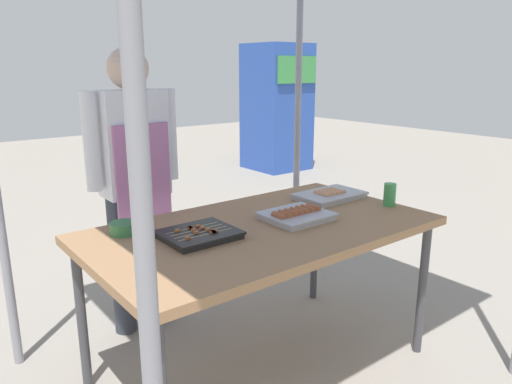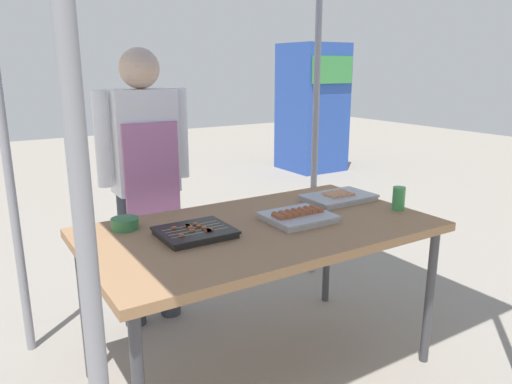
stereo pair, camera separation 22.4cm
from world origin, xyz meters
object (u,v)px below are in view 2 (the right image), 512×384
Objects in this scene: tray_meat_skewers at (195,232)px; condiment_bowl at (125,224)px; tray_grilled_sausages at (298,216)px; neighbor_stall_left at (312,108)px; drink_cup_near_edge at (399,198)px; tray_pork_links at (339,197)px; vendor_woman at (145,168)px; stall_table at (262,236)px.

tray_meat_skewers is 2.50× the size of condiment_bowl.
neighbor_stall_left is at bearing 50.75° from tray_grilled_sausages.
neighbor_stall_left is (2.51, 3.87, 0.08)m from drink_cup_near_edge.
condiment_bowl is (-1.14, 0.15, 0.01)m from tray_pork_links.
vendor_woman reaches higher than condiment_bowl.
condiment_bowl reaches higher than tray_pork_links.
tray_meat_skewers is 0.34m from condiment_bowl.
tray_grilled_sausages is at bearing -129.25° from neighbor_stall_left.
tray_grilled_sausages is 0.80m from condiment_bowl.
drink_cup_near_edge is at bearing -11.94° from stall_table.
condiment_bowl is 0.08× the size of vendor_woman.
condiment_bowl is 0.07× the size of neighbor_stall_left.
drink_cup_near_edge is (1.28, -0.45, 0.03)m from condiment_bowl.
neighbor_stall_left reaches higher than stall_table.
tray_meat_skewers is at bearing 173.11° from tray_grilled_sausages.
neighbor_stall_left is (3.53, 2.96, -0.03)m from vendor_woman.
neighbor_stall_left is at bearing 53.41° from tray_pork_links.
neighbor_stall_left is (3.25, 3.72, 0.19)m from stall_table.
condiment_bowl is 1.36m from drink_cup_near_edge.
tray_pork_links is 0.24× the size of vendor_woman.
tray_pork_links is at bearing 115.74° from drink_cup_near_edge.
vendor_woman is (-0.47, 0.78, 0.15)m from tray_grilled_sausages.
tray_meat_skewers is at bearing 86.70° from vendor_woman.
tray_grilled_sausages reaches higher than stall_table.
tray_pork_links is 0.33m from drink_cup_near_edge.
tray_grilled_sausages reaches higher than tray_pork_links.
stall_table is 5.23× the size of tray_grilled_sausages.
vendor_woman is (-1.01, 0.91, 0.11)m from drink_cup_near_edge.
condiment_bowl is at bearing 59.77° from vendor_woman.
tray_meat_skewers is at bearing 169.75° from drink_cup_near_edge.
neighbor_stall_left reaches higher than vendor_woman.
drink_cup_near_edge reaches higher than condiment_bowl.
condiment_bowl is at bearing 131.68° from tray_meat_skewers.
vendor_woman is at bearing 110.37° from stall_table.
tray_grilled_sausages is at bearing -7.90° from stall_table.
drink_cup_near_edge is 0.08× the size of vendor_woman.
tray_grilled_sausages is (0.19, -0.03, 0.07)m from stall_table.
tray_meat_skewers is 0.82× the size of tray_pork_links.
drink_cup_near_edge is (0.73, -0.16, 0.11)m from stall_table.
tray_meat_skewers is (-0.32, 0.04, 0.07)m from stall_table.
neighbor_stall_left is (3.06, 3.74, 0.12)m from tray_grilled_sausages.
stall_table is 4.23× the size of tray_pork_links.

